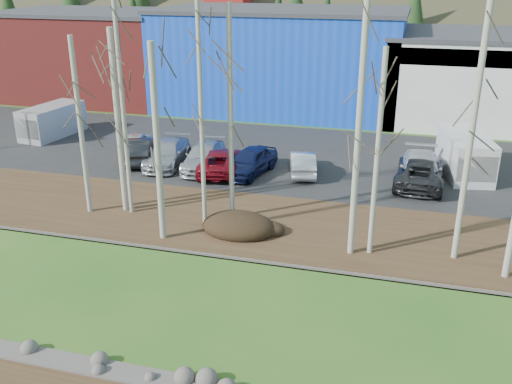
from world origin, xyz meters
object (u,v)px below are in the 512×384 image
(car_1, at_px, (139,149))
(car_2, at_px, (220,161))
(car_0, at_px, (136,142))
(car_4, at_px, (250,161))
(car_3, at_px, (204,157))
(van_white, at_px, (466,156))
(van_grey, at_px, (50,122))
(car_5, at_px, (303,163))
(car_7, at_px, (420,169))
(car_6, at_px, (420,172))
(car_8, at_px, (167,153))

(car_1, distance_m, car_2, 5.59)
(car_0, height_order, car_4, car_4)
(car_1, relative_size, car_3, 0.92)
(car_1, height_order, van_white, van_white)
(van_white, distance_m, van_grey, 27.97)
(car_5, distance_m, car_7, 6.63)
(car_6, xyz_separation_m, van_grey, (-25.47, 3.07, 0.32))
(car_1, bearing_deg, car_4, 155.74)
(van_white, bearing_deg, car_5, -176.04)
(car_7, bearing_deg, car_5, -178.78)
(car_4, distance_m, van_white, 12.49)
(car_1, relative_size, car_7, 0.82)
(car_6, bearing_deg, van_grey, -3.99)
(car_2, height_order, car_8, car_8)
(car_5, distance_m, car_6, 6.63)
(car_3, relative_size, van_white, 0.88)
(car_3, height_order, car_6, car_6)
(car_3, xyz_separation_m, car_4, (2.94, -0.26, 0.05))
(car_0, height_order, car_2, car_2)
(car_7, bearing_deg, car_4, -174.13)
(car_7, distance_m, van_white, 3.28)
(car_5, bearing_deg, car_3, -7.91)
(car_1, distance_m, car_5, 10.29)
(car_5, height_order, van_grey, van_grey)
(car_4, height_order, van_grey, van_grey)
(car_3, distance_m, car_6, 12.53)
(car_4, bearing_deg, car_8, -170.81)
(car_3, xyz_separation_m, car_8, (-2.39, 0.00, 0.00))
(car_4, bearing_deg, car_2, -162.88)
(car_6, relative_size, van_white, 0.98)
(car_3, bearing_deg, car_4, -11.33)
(car_5, relative_size, car_7, 0.72)
(car_2, bearing_deg, car_1, -18.26)
(van_grey, bearing_deg, car_8, -11.64)
(van_white, bearing_deg, car_4, -175.47)
(van_grey, bearing_deg, car_1, -14.52)
(car_1, xyz_separation_m, car_3, (4.40, -0.20, -0.03))
(car_3, relative_size, car_6, 0.90)
(car_5, bearing_deg, car_0, -20.68)
(car_1, xyz_separation_m, car_2, (5.56, -0.62, -0.06))
(car_3, height_order, car_7, car_7)
(van_white, height_order, van_grey, van_white)
(car_0, height_order, car_6, car_6)
(car_7, bearing_deg, car_0, 175.75)
(van_white, bearing_deg, car_2, -176.67)
(van_grey, bearing_deg, car_3, -8.34)
(car_2, bearing_deg, car_3, -31.87)
(car_0, bearing_deg, car_3, 147.63)
(car_5, xyz_separation_m, car_6, (6.63, -0.07, 0.11))
(car_0, distance_m, van_white, 20.52)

